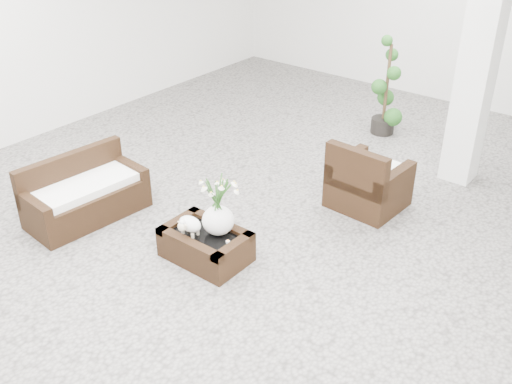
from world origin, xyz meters
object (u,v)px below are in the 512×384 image
Objects in this scene: armchair at (370,174)px; loveseat at (85,189)px; coffee_table at (206,246)px; topiary at (387,87)px.

armchair is 3.42m from loveseat.
armchair is at bearing 68.80° from coffee_table.
loveseat is (-2.50, -2.33, -0.06)m from armchair.
armchair is 2.35m from topiary.
armchair is (0.81, 2.08, 0.28)m from coffee_table.
armchair reaches higher than coffee_table.
loveseat is at bearing 46.27° from armchair.
armchair is at bearing -66.67° from topiary.
coffee_table is at bearing 72.09° from armchair.
loveseat reaches higher than coffee_table.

